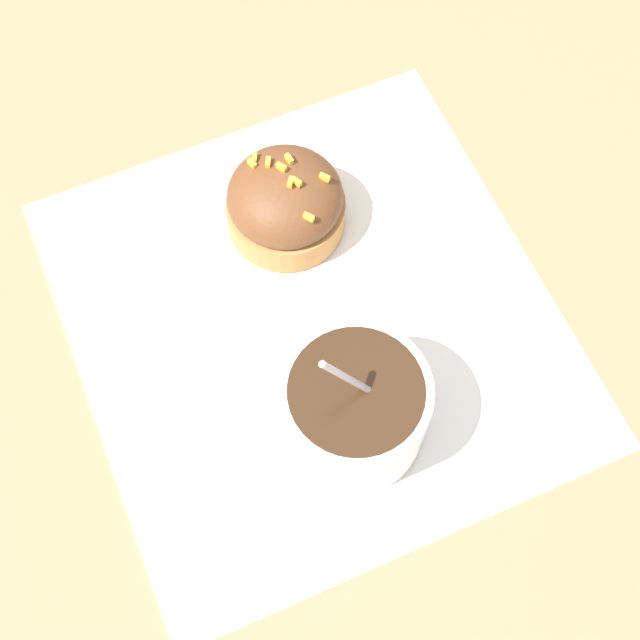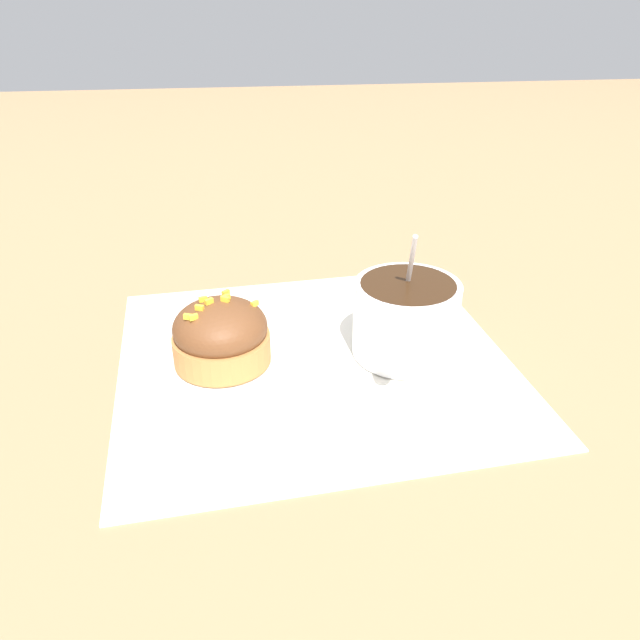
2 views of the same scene
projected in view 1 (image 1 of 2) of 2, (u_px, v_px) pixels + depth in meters
ground_plane at (313, 321)px, 0.60m from camera, size 3.00×3.00×0.00m
paper_napkin at (313, 320)px, 0.60m from camera, size 0.35×0.34×0.00m
coffee_cup at (350, 408)px, 0.53m from camera, size 0.09×0.11×0.12m
frosted_pastry at (285, 202)px, 0.61m from camera, size 0.08×0.08×0.06m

